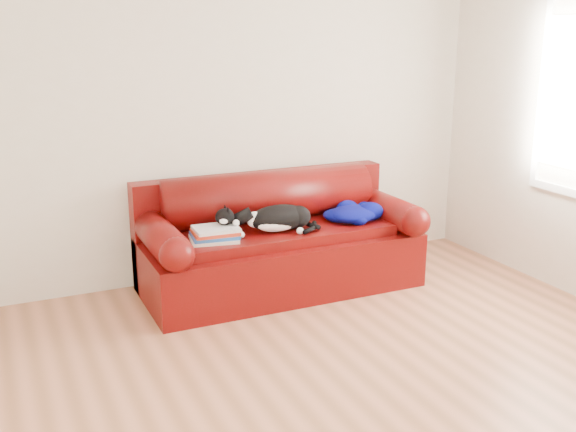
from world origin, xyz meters
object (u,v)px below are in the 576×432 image
at_px(cat, 278,219).
at_px(blanket, 354,213).
at_px(sofa_base, 280,259).
at_px(book_stack, 215,234).

height_order(cat, blanket, cat).
bearing_deg(sofa_base, book_stack, -166.91).
relative_size(sofa_base, book_stack, 5.57).
xyz_separation_m(sofa_base, book_stack, (-0.57, -0.13, 0.31)).
bearing_deg(sofa_base, blanket, -8.54).
distance_m(cat, blanket, 0.65).
relative_size(cat, blanket, 1.26).
bearing_deg(book_stack, sofa_base, 13.09).
distance_m(sofa_base, book_stack, 0.66).
bearing_deg(cat, blanket, 14.64).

